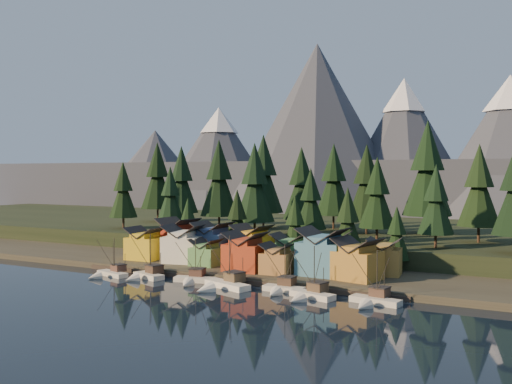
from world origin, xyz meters
The scene contains 45 objects.
ground centered at (0.00, 0.00, 0.00)m, with size 500.00×500.00×0.00m, color black.
shore_strip centered at (0.00, 40.00, 0.75)m, with size 400.00×50.00×1.50m, color #322F24.
hillside centered at (0.00, 90.00, 3.00)m, with size 420.00×100.00×6.00m, color black.
dock centered at (0.00, 16.50, 0.50)m, with size 80.00×4.00×1.00m, color #433930.
mountain_ridge centered at (-4.20, 213.59, 26.06)m, with size 560.00×190.00×90.00m.
boat_0 centered at (-28.58, 8.26, 1.83)m, with size 9.66×10.12×10.02m.
boat_1 centered at (-19.14, 9.96, 2.33)m, with size 9.16×9.78×11.46m.
boat_2 centered at (-6.87, 11.26, 2.01)m, with size 9.82×10.33×10.72m.
boat_3 centered at (2.30, 8.70, 2.24)m, with size 12.04×12.48×12.33m.
boat_4 centered at (14.80, 11.27, 2.15)m, with size 8.81×9.59×10.94m.
boat_5 centered at (21.99, 8.40, 2.16)m, with size 9.94×10.43×11.25m.
boat_6 centered at (34.29, 9.34, 2.07)m, with size 10.16×10.77×11.07m.
house_front_0 centered at (-31.76, 25.63, 5.95)m, with size 8.88×8.44×8.46m.
house_front_1 centered at (-20.04, 26.32, 6.49)m, with size 10.85×10.57×9.49m.
house_front_2 centered at (-12.11, 24.71, 4.94)m, with size 6.71×6.76×6.54m.
house_front_3 centered at (0.01, 22.88, 6.25)m, with size 9.01×8.60×9.04m.
house_front_4 centered at (8.22, 23.02, 5.09)m, with size 7.02×7.52×6.84m.
house_front_5 centered at (18.02, 25.91, 7.03)m, with size 10.48×9.62×10.53m.
house_front_6 centered at (26.58, 24.21, 6.17)m, with size 10.48×10.10×8.90m.
house_back_0 centered at (-27.67, 34.67, 6.92)m, with size 10.37×10.04×10.32m.
house_back_1 centered at (-15.30, 32.86, 6.71)m, with size 8.89×9.00×9.93m.
house_back_2 centered at (-4.60, 34.54, 6.52)m, with size 9.71×9.04×9.56m.
house_back_3 centered at (7.11, 32.05, 5.78)m, with size 8.41×7.58×8.14m.
house_back_4 centered at (18.23, 31.32, 6.34)m, with size 9.88×9.62×9.21m.
house_back_5 centered at (30.06, 32.61, 5.78)m, with size 8.16×8.24×8.15m.
tree_hill_0 centered at (-62.00, 52.00, 18.00)m, with size 9.43×9.43×21.97m.
tree_hill_1 centered at (-50.00, 68.00, 21.06)m, with size 11.83×11.83×27.55m.
tree_hill_2 centered at (-40.00, 48.00, 17.08)m, with size 8.71×8.71×20.28m.
tree_hill_3 centered at (-30.00, 60.00, 21.75)m, with size 12.37×12.37×28.81m.
tree_hill_4 centered at (-22.00, 75.00, 22.92)m, with size 13.28×13.28×30.94m.
tree_hill_5 centered at (-12.00, 50.00, 20.69)m, with size 11.53×11.53×26.87m.
tree_hill_6 centered at (-4.00, 65.00, 20.27)m, with size 11.20×11.20×26.10m.
tree_hill_7 centered at (6.00, 48.00, 16.71)m, with size 8.42×8.42×19.61m.
tree_hill_8 centered at (14.00, 72.00, 20.68)m, with size 11.53×11.53×26.86m.
tree_hill_9 centered at (22.00, 55.00, 18.35)m, with size 9.70×9.70×22.59m.
tree_hill_10 centered at (30.00, 80.00, 24.51)m, with size 14.53×14.53×33.85m.
tree_hill_11 centered at (38.00, 50.00, 17.19)m, with size 8.79×8.79×20.47m.
tree_hill_12 centered at (46.00, 66.00, 20.20)m, with size 11.15×11.15×25.97m.
tree_hill_15 centered at (0.00, 82.00, 21.19)m, with size 11.93×11.93×27.78m.
tree_hill_16 centered at (-68.00, 78.00, 22.23)m, with size 12.74×12.74×29.68m.
tree_shore_0 centered at (-28.00, 40.00, 10.15)m, with size 6.80×6.80×15.84m.
tree_shore_1 centered at (-12.00, 40.00, 11.56)m, with size 7.90×7.90×18.41m.
tree_shore_2 centered at (5.00, 40.00, 10.82)m, with size 7.32×7.32×17.06m.
tree_shore_3 centered at (19.00, 40.00, 12.05)m, with size 8.29×8.29×19.32m.
tree_shore_4 centered at (31.00, 40.00, 9.74)m, with size 6.48×6.48×15.09m.
Camera 1 is at (63.90, -92.82, 24.46)m, focal length 40.00 mm.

